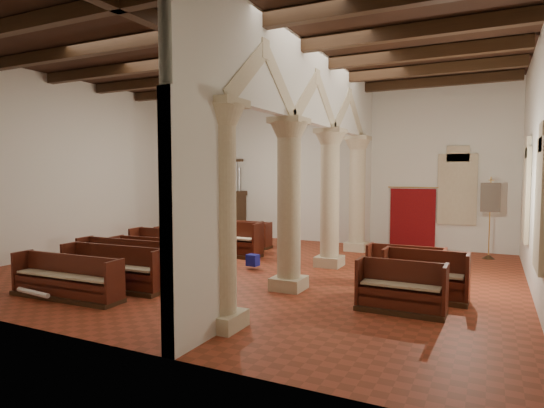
{
  "coord_description": "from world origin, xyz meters",
  "views": [
    {
      "loc": [
        6.12,
        -11.3,
        2.8
      ],
      "look_at": [
        0.38,
        0.5,
        1.88
      ],
      "focal_mm": 30.0,
      "sensor_mm": 36.0,
      "label": 1
    }
  ],
  "objects_px": {
    "processional_banner": "(489,233)",
    "aisle_pew_0": "(401,295)",
    "pipe_organ": "(222,205)",
    "lectern": "(226,228)",
    "nave_pew_0": "(66,284)"
  },
  "relations": [
    {
      "from": "processional_banner",
      "to": "aisle_pew_0",
      "type": "xyz_separation_m",
      "value": [
        -1.54,
        -7.02,
        -0.49
      ]
    },
    {
      "from": "lectern",
      "to": "aisle_pew_0",
      "type": "distance_m",
      "value": 10.24
    },
    {
      "from": "pipe_organ",
      "to": "processional_banner",
      "type": "bearing_deg",
      "value": -3.32
    },
    {
      "from": "nave_pew_0",
      "to": "aisle_pew_0",
      "type": "height_order",
      "value": "aisle_pew_0"
    },
    {
      "from": "pipe_organ",
      "to": "lectern",
      "type": "height_order",
      "value": "pipe_organ"
    },
    {
      "from": "lectern",
      "to": "nave_pew_0",
      "type": "xyz_separation_m",
      "value": [
        1.16,
        -8.62,
        -0.24
      ]
    },
    {
      "from": "pipe_organ",
      "to": "lectern",
      "type": "xyz_separation_m",
      "value": [
        1.01,
        -1.26,
        -0.81
      ]
    },
    {
      "from": "lectern",
      "to": "processional_banner",
      "type": "xyz_separation_m",
      "value": [
        9.56,
        0.65,
        0.28
      ]
    },
    {
      "from": "lectern",
      "to": "pipe_organ",
      "type": "bearing_deg",
      "value": 121.36
    },
    {
      "from": "lectern",
      "to": "processional_banner",
      "type": "relative_size",
      "value": 0.51
    },
    {
      "from": "lectern",
      "to": "nave_pew_0",
      "type": "relative_size",
      "value": 0.47
    },
    {
      "from": "pipe_organ",
      "to": "processional_banner",
      "type": "distance_m",
      "value": 10.6
    },
    {
      "from": "pipe_organ",
      "to": "aisle_pew_0",
      "type": "bearing_deg",
      "value": -40.19
    },
    {
      "from": "pipe_organ",
      "to": "lectern",
      "type": "distance_m",
      "value": 1.81
    },
    {
      "from": "lectern",
      "to": "nave_pew_0",
      "type": "distance_m",
      "value": 8.7
    }
  ]
}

